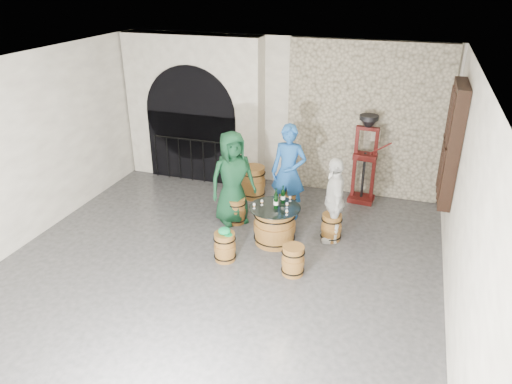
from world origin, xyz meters
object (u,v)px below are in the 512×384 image
(barrel_stool_near_right, at_px, (293,260))
(person_green, at_px, (233,178))
(barrel_table, at_px, (275,225))
(wine_bottle_left, at_px, (276,199))
(barrel_stool_far, at_px, (287,205))
(wine_bottle_right, at_px, (283,196))
(barrel_stool_right, at_px, (331,227))
(person_white, at_px, (334,200))
(wine_bottle_center, at_px, (276,201))
(corking_press, at_px, (366,153))
(side_barrel, at_px, (253,182))
(barrel_stool_near_left, at_px, (225,247))
(person_blue, at_px, (289,172))
(barrel_stool_left, at_px, (236,211))

(barrel_stool_near_right, distance_m, person_green, 2.16)
(barrel_table, xyz_separation_m, wine_bottle_left, (0.00, 0.05, 0.48))
(barrel_stool_far, bearing_deg, wine_bottle_right, -81.81)
(barrel_table, relative_size, barrel_stool_right, 1.78)
(person_white, relative_size, wine_bottle_right, 4.81)
(person_white, xyz_separation_m, wine_bottle_right, (-0.86, -0.20, 0.04))
(barrel_stool_right, height_order, wine_bottle_left, wine_bottle_left)
(wine_bottle_center, distance_m, corking_press, 2.55)
(wine_bottle_center, relative_size, corking_press, 0.18)
(barrel_stool_far, distance_m, person_green, 1.24)
(barrel_stool_near_right, bearing_deg, barrel_stool_far, 107.39)
(barrel_stool_far, xyz_separation_m, side_barrel, (-0.91, 0.64, 0.09))
(person_green, xyz_separation_m, wine_bottle_left, (0.98, -0.47, -0.07))
(corking_press, bearing_deg, barrel_stool_near_right, -98.72)
(barrel_stool_far, height_order, wine_bottle_right, wine_bottle_right)
(barrel_table, distance_m, barrel_stool_right, 1.02)
(person_white, xyz_separation_m, corking_press, (0.31, 1.77, 0.29))
(barrel_stool_near_right, bearing_deg, wine_bottle_center, 122.70)
(barrel_table, xyz_separation_m, barrel_stool_near_left, (-0.62, -0.81, -0.10))
(barrel_table, xyz_separation_m, wine_bottle_right, (0.08, 0.21, 0.48))
(barrel_stool_far, height_order, person_blue, person_blue)
(person_green, bearing_deg, person_blue, -15.15)
(barrel_stool_right, bearing_deg, barrel_stool_left, 177.52)
(corking_press, bearing_deg, person_green, -139.07)
(barrel_stool_far, xyz_separation_m, wine_bottle_center, (0.06, -1.06, 0.58))
(corking_press, bearing_deg, barrel_table, -115.62)
(barrel_table, relative_size, person_white, 0.57)
(barrel_stool_near_right, bearing_deg, corking_press, 76.99)
(barrel_stool_far, height_order, side_barrel, side_barrel)
(barrel_stool_far, height_order, corking_press, corking_press)
(barrel_stool_right, xyz_separation_m, person_blue, (-0.97, 0.63, 0.68))
(side_barrel, relative_size, corking_press, 0.37)
(person_green, xyz_separation_m, wine_bottle_right, (1.06, -0.32, -0.07))
(barrel_stool_near_right, height_order, wine_bottle_right, wine_bottle_right)
(wine_bottle_right, distance_m, side_barrel, 1.85)
(person_white, bearing_deg, person_blue, -137.82)
(barrel_table, xyz_separation_m, barrel_stool_left, (-0.90, 0.48, -0.10))
(barrel_stool_near_left, xyz_separation_m, corking_press, (1.87, 2.99, 0.82))
(barrel_stool_left, relative_size, wine_bottle_center, 1.54)
(barrel_stool_far, relative_size, corking_press, 0.27)
(person_green, distance_m, person_blue, 1.07)
(wine_bottle_center, bearing_deg, barrel_table, 126.70)
(barrel_stool_near_right, relative_size, barrel_stool_near_left, 1.00)
(side_barrel, bearing_deg, person_white, -33.44)
(barrel_stool_far, distance_m, barrel_stool_right, 1.15)
(barrel_stool_near_left, relative_size, corking_press, 0.27)
(barrel_stool_left, height_order, wine_bottle_right, wine_bottle_right)
(wine_bottle_left, distance_m, wine_bottle_center, 0.09)
(person_blue, bearing_deg, side_barrel, 147.20)
(barrel_stool_far, relative_size, wine_bottle_center, 1.54)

